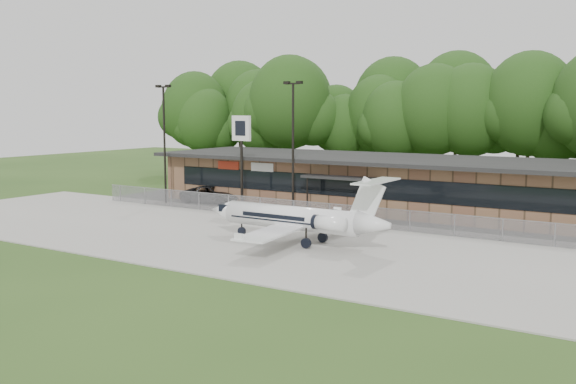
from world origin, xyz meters
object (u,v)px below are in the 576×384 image
Objects in this scene: suv at (212,195)px; pole_sign at (241,138)px; terminal at (393,183)px; business_jet at (298,219)px.

suv is 0.71× the size of pole_sign.
terminal is 15.66m from suv.
business_jet is at bearing -28.31° from pole_sign.
business_jet is (0.66, -16.05, -0.63)m from terminal.
suv is 7.21m from pole_sign.
terminal reaches higher than suv.
suv is at bearing 168.42° from pole_sign.
business_jet reaches higher than terminal.
business_jet reaches higher than suv.
business_jet is 1.67× the size of pole_sign.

